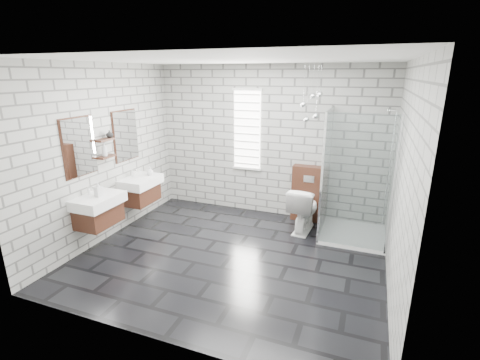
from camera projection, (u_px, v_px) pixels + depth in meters
The scene contains 20 objects.
floor at pixel (231, 256), 5.05m from camera, with size 4.20×3.60×0.02m, color black.
ceiling at pixel (229, 59), 4.25m from camera, with size 4.20×3.60×0.02m, color white.
wall_back at pixel (268, 142), 6.27m from camera, with size 4.20×0.02×2.70m, color #A7A7A2.
wall_front at pixel (152, 215), 3.03m from camera, with size 4.20×0.02×2.70m, color #A7A7A2.
wall_left at pixel (104, 154), 5.36m from camera, with size 0.02×3.60×2.70m, color #A7A7A2.
wall_right at pixel (403, 183), 3.93m from camera, with size 0.02×3.60×2.70m, color #A7A7A2.
vanity_left at pixel (96, 202), 5.03m from camera, with size 0.47×0.70×1.57m.
vanity_right at pixel (139, 182), 5.93m from camera, with size 0.47×0.70×1.57m.
shelf_lower at pixel (106, 157), 5.30m from camera, with size 0.14×0.30×0.03m, color #432114.
shelf_upper at pixel (104, 140), 5.22m from camera, with size 0.14×0.30×0.03m, color #432114.
window at pixel (247, 130), 6.32m from camera, with size 0.56×0.05×1.48m.
cistern_panel at pixel (309, 194), 6.14m from camera, with size 0.60×0.20×1.00m, color #432114.
flush_plate at pixel (309, 179), 5.96m from camera, with size 0.18×0.01×0.12m, color silver.
shower_enclosure at pixel (348, 209), 5.44m from camera, with size 1.00×1.00×2.03m.
pendant_cluster at pixel (312, 106), 5.39m from camera, with size 0.32×0.25×0.91m.
toilet at pixel (304, 209), 5.77m from camera, with size 0.43×0.75×0.76m, color white.
soap_bottle_a at pixel (98, 189), 4.95m from camera, with size 0.10×0.10×0.22m, color #B2B2B2.
soap_bottle_b at pixel (150, 171), 5.99m from camera, with size 0.12×0.12×0.15m, color #B2B2B2.
soap_bottle_c at pixel (104, 149), 5.23m from camera, with size 0.08×0.08×0.21m, color #B2B2B2.
vase at pixel (110, 134), 5.30m from camera, with size 0.11×0.11×0.11m, color #B2B2B2.
Camera 1 is at (1.72, -4.16, 2.53)m, focal length 26.00 mm.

